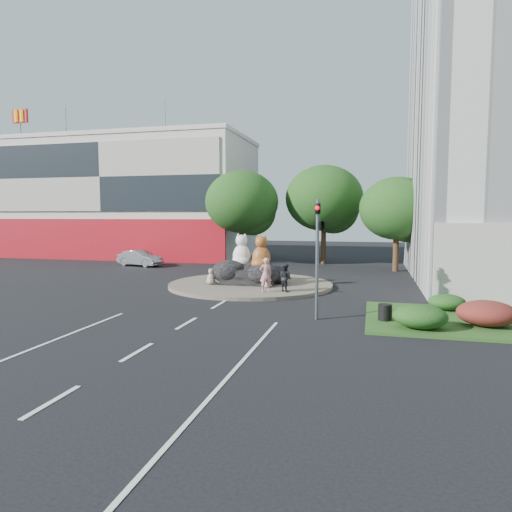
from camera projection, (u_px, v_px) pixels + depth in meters
The scene contains 21 objects.
ground at pixel (187, 324), 18.38m from camera, with size 120.00×120.00×0.00m, color black.
roundabout_island at pixel (251, 285), 28.03m from camera, with size 10.00×10.00×0.20m, color brown.
rock_plinth at pixel (251, 276), 27.98m from camera, with size 3.20×2.60×0.90m, color black, non-canonical shape.
shophouse_block at pixel (132, 198), 49.20m from camera, with size 25.20×12.30×17.40m.
grass_verge at pixel (494, 322), 18.32m from camera, with size 10.00×6.00×0.12m, color #1E4A18.
tree_left at pixel (243, 205), 40.18m from camera, with size 6.46×6.46×8.27m.
tree_mid at pixel (325, 202), 40.36m from camera, with size 6.84×6.84×8.76m.
tree_right at pixel (398, 212), 35.11m from camera, with size 5.70×5.70×7.30m.
hedge_near_green at pixel (420, 316), 17.08m from camera, with size 2.00×1.60×0.90m, color #163A12.
hedge_red at pixel (487, 313), 17.43m from camera, with size 2.20×1.76×0.99m, color #541916.
hedge_back_green at pixel (447, 302), 20.39m from camera, with size 1.60×1.28×0.72m, color #163A12.
traffic_light at pixel (320, 233), 18.73m from camera, with size 0.44×1.24×5.00m.
street_lamp at pixel (490, 211), 22.55m from camera, with size 2.34×0.22×8.06m.
cat_white at pixel (242, 250), 28.31m from camera, with size 1.29×1.12×2.15m, color white, non-canonical shape.
cat_tabby at pixel (261, 252), 27.28m from camera, with size 1.27×1.10×2.12m, color #AA4F23, non-canonical shape.
kitten_calico at pixel (211, 276), 27.47m from camera, with size 0.60×0.52×1.00m, color white, non-canonical shape.
kitten_white at pixel (267, 280), 26.26m from camera, with size 0.50×0.43×0.83m, color silver, non-canonical shape.
pedestrian_pink at pixel (266, 275), 24.75m from camera, with size 0.68×0.45×1.86m, color tan.
pedestrian_dark at pixel (285, 278), 24.86m from camera, with size 0.74×0.57×1.52m, color black.
parked_car at pixel (140, 258), 39.07m from camera, with size 1.44×4.13×1.36m, color #A4A8AC.
litter_bin at pixel (385, 312), 18.43m from camera, with size 0.55×0.55×0.65m, color black.
Camera 1 is at (7.18, -16.81, 4.36)m, focal length 32.00 mm.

